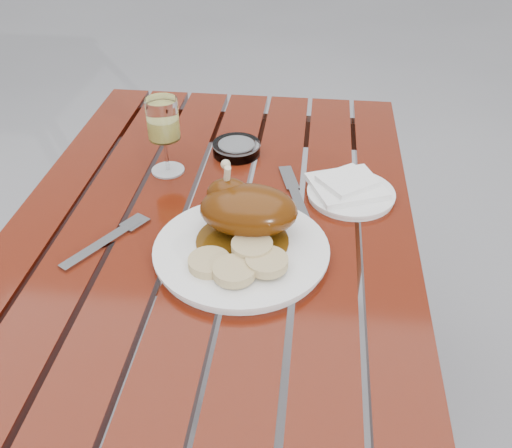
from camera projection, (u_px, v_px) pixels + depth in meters
The scene contains 11 objects.
ground at pixel (225, 435), 1.59m from camera, with size 60.00×60.00×0.00m, color slate.
table at pixel (220, 343), 1.37m from camera, with size 0.80×1.20×0.75m, color maroon.
dinner_plate at pixel (241, 251), 1.04m from camera, with size 0.32×0.32×0.02m, color white.
roast_duck at pixel (245, 209), 1.04m from camera, with size 0.18×0.18×0.13m.
bread_dumplings at pixel (241, 260), 0.98m from camera, with size 0.17×0.13×0.03m.
wine_glass at pixel (165, 137), 1.24m from camera, with size 0.07×0.07×0.17m, color #EEE96C.
side_plate at pixel (351, 194), 1.20m from camera, with size 0.18×0.18×0.01m, color white.
napkin at pixel (347, 186), 1.20m from camera, with size 0.14×0.13×0.01m, color white.
ashtray at pixel (236, 148), 1.35m from camera, with size 0.11×0.11×0.03m, color #B2B7BC.
fork at pixel (102, 244), 1.07m from camera, with size 0.02×0.18×0.01m, color gray.
knife at pixel (298, 202), 1.18m from camera, with size 0.02×0.21×0.01m, color gray.
Camera 1 is at (0.19, -0.92, 1.41)m, focal length 40.00 mm.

